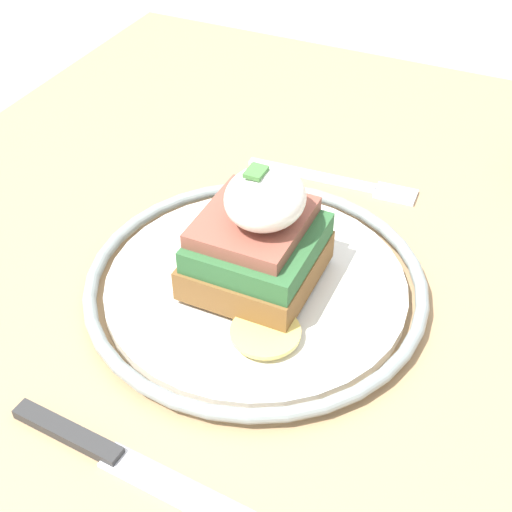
{
  "coord_description": "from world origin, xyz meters",
  "views": [
    {
      "loc": [
        0.32,
        0.19,
        1.11
      ],
      "look_at": [
        -0.03,
        0.03,
        0.78
      ],
      "focal_mm": 50.0,
      "sensor_mm": 36.0,
      "label": 1
    }
  ],
  "objects_px": {
    "sandwich": "(258,239)",
    "knife": "(116,458)",
    "fork": "(340,182)",
    "plate": "(256,284)"
  },
  "relations": [
    {
      "from": "sandwich",
      "to": "knife",
      "type": "distance_m",
      "value": 0.17
    },
    {
      "from": "sandwich",
      "to": "fork",
      "type": "height_order",
      "value": "sandwich"
    },
    {
      "from": "plate",
      "to": "knife",
      "type": "xyz_separation_m",
      "value": [
        0.17,
        -0.01,
        -0.01
      ]
    },
    {
      "from": "plate",
      "to": "fork",
      "type": "xyz_separation_m",
      "value": [
        -0.16,
        0.01,
        -0.01
      ]
    },
    {
      "from": "fork",
      "to": "knife",
      "type": "bearing_deg",
      "value": -4.01
    },
    {
      "from": "sandwich",
      "to": "knife",
      "type": "relative_size",
      "value": 0.66
    },
    {
      "from": "plate",
      "to": "knife",
      "type": "relative_size",
      "value": 1.4
    },
    {
      "from": "sandwich",
      "to": "knife",
      "type": "height_order",
      "value": "sandwich"
    },
    {
      "from": "plate",
      "to": "fork",
      "type": "height_order",
      "value": "plate"
    },
    {
      "from": "fork",
      "to": "knife",
      "type": "relative_size",
      "value": 0.87
    }
  ]
}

